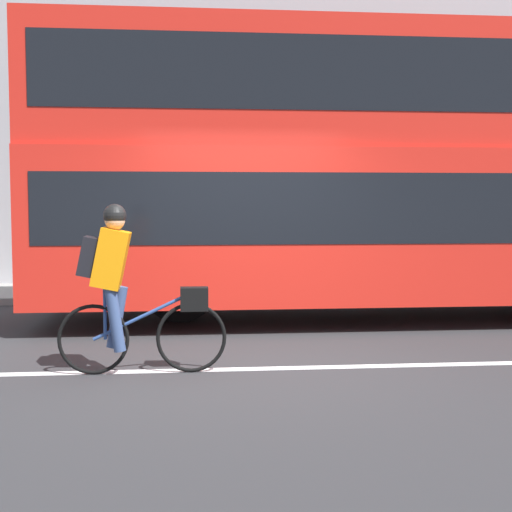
{
  "coord_description": "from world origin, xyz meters",
  "views": [
    {
      "loc": [
        -0.71,
        -6.83,
        1.6
      ],
      "look_at": [
        0.07,
        1.18,
        1.0
      ],
      "focal_mm": 50.0,
      "sensor_mm": 36.0,
      "label": 1
    }
  ],
  "objects": [
    {
      "name": "sidewalk_curb",
      "position": [
        0.0,
        5.59,
        0.06
      ],
      "size": [
        60.0,
        2.14,
        0.11
      ],
      "color": "gray",
      "rests_on": "ground_plane"
    },
    {
      "name": "bus",
      "position": [
        2.3,
        2.82,
        2.15
      ],
      "size": [
        10.02,
        2.54,
        3.85
      ],
      "color": "black",
      "rests_on": "ground_plane"
    },
    {
      "name": "ground_plane",
      "position": [
        0.0,
        0.0,
        0.0
      ],
      "size": [
        80.0,
        80.0,
        0.0
      ],
      "primitive_type": "plane",
      "color": "#2D2D30"
    },
    {
      "name": "cyclist_on_bike",
      "position": [
        -1.3,
        -0.16,
        0.86
      ],
      "size": [
        1.57,
        0.32,
        1.59
      ],
      "color": "black",
      "rests_on": "ground_plane"
    },
    {
      "name": "street_sign_post",
      "position": [
        4.47,
        5.48,
        1.58
      ],
      "size": [
        0.36,
        0.09,
        2.63
      ],
      "color": "#59595B",
      "rests_on": "sidewalk_curb"
    },
    {
      "name": "road_center_line",
      "position": [
        0.0,
        -0.09,
        0.0
      ],
      "size": [
        50.0,
        0.14,
        0.01
      ],
      "primitive_type": "cube",
      "color": "silver",
      "rests_on": "ground_plane"
    },
    {
      "name": "building_facade",
      "position": [
        0.0,
        6.81,
        4.67
      ],
      "size": [
        60.0,
        0.3,
        9.34
      ],
      "color": "#9E9EA3",
      "rests_on": "ground_plane"
    }
  ]
}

